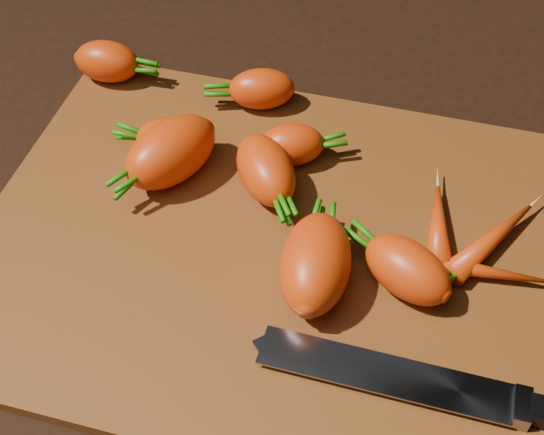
# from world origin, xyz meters

# --- Properties ---
(ground) EXTENTS (2.00, 2.00, 0.01)m
(ground) POSITION_xyz_m (0.00, 0.00, -0.01)
(ground) COLOR black
(cutting_board) EXTENTS (0.50, 0.40, 0.01)m
(cutting_board) POSITION_xyz_m (0.00, 0.00, 0.01)
(cutting_board) COLOR #4F270C
(cutting_board) RESTS_ON ground
(carrot_0) EXTENTS (0.07, 0.05, 0.04)m
(carrot_0) POSITION_xyz_m (-0.22, 0.17, 0.03)
(carrot_0) COLOR red
(carrot_0) RESTS_ON cutting_board
(carrot_1) EXTENTS (0.07, 0.05, 0.05)m
(carrot_1) POSITION_xyz_m (-0.11, 0.07, 0.04)
(carrot_1) COLOR red
(carrot_1) RESTS_ON cutting_board
(carrot_2) EXTENTS (0.09, 0.10, 0.05)m
(carrot_2) POSITION_xyz_m (-0.02, 0.06, 0.04)
(carrot_2) COLOR red
(carrot_2) RESTS_ON cutting_board
(carrot_3) EXTENTS (0.06, 0.10, 0.06)m
(carrot_3) POSITION_xyz_m (0.05, -0.04, 0.04)
(carrot_3) COLOR red
(carrot_3) RESTS_ON cutting_board
(carrot_4) EXTENTS (0.07, 0.06, 0.04)m
(carrot_4) POSITION_xyz_m (-0.05, 0.17, 0.03)
(carrot_4) COLOR red
(carrot_4) RESTS_ON cutting_board
(carrot_5) EXTENTS (0.07, 0.06, 0.04)m
(carrot_5) POSITION_xyz_m (-0.01, 0.10, 0.03)
(carrot_5) COLOR red
(carrot_5) RESTS_ON cutting_board
(carrot_6) EXTENTS (0.09, 0.08, 0.05)m
(carrot_6) POSITION_xyz_m (0.12, -0.02, 0.03)
(carrot_6) COLOR red
(carrot_6) RESTS_ON cutting_board
(carrot_7) EXTENTS (0.08, 0.10, 0.02)m
(carrot_7) POSITION_xyz_m (0.18, 0.04, 0.02)
(carrot_7) COLOR red
(carrot_7) RESTS_ON cutting_board
(carrot_8) EXTENTS (0.12, 0.03, 0.02)m
(carrot_8) POSITION_xyz_m (0.17, 0.00, 0.02)
(carrot_8) COLOR red
(carrot_8) RESTS_ON cutting_board
(carrot_9) EXTENTS (0.03, 0.09, 0.02)m
(carrot_9) POSITION_xyz_m (0.14, 0.04, 0.02)
(carrot_9) COLOR red
(carrot_9) RESTS_ON cutting_board
(carrot_10) EXTENTS (0.10, 0.11, 0.06)m
(carrot_10) POSITION_xyz_m (-0.11, 0.05, 0.04)
(carrot_10) COLOR red
(carrot_10) RESTS_ON cutting_board
(knife) EXTENTS (0.31, 0.04, 0.02)m
(knife) POSITION_xyz_m (0.14, -0.11, 0.02)
(knife) COLOR gray
(knife) RESTS_ON cutting_board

